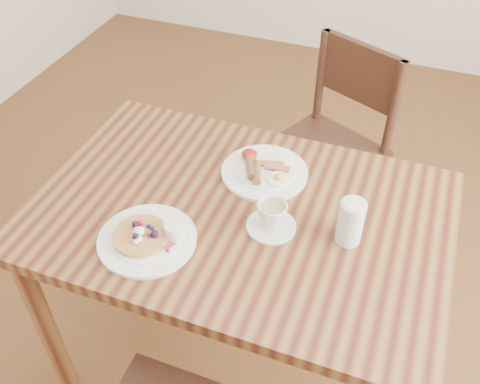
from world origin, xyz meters
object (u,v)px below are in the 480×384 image
(pancake_plate, at_px, (149,237))
(breakfast_plate, at_px, (263,171))
(chair_far, at_px, (331,141))
(teacup_saucer, at_px, (272,217))
(dining_table, at_px, (240,233))
(water_glass, at_px, (350,222))

(pancake_plate, xyz_separation_m, breakfast_plate, (0.20, 0.38, -0.00))
(chair_far, distance_m, breakfast_plate, 0.65)
(chair_far, height_order, teacup_saucer, chair_far)
(chair_far, xyz_separation_m, breakfast_plate, (-0.11, -0.59, 0.27))
(breakfast_plate, bearing_deg, pancake_plate, -117.81)
(dining_table, bearing_deg, water_glass, -0.95)
(breakfast_plate, xyz_separation_m, teacup_saucer, (0.10, -0.21, 0.03))
(pancake_plate, bearing_deg, water_glass, 21.21)
(dining_table, bearing_deg, breakfast_plate, 86.60)
(chair_far, relative_size, breakfast_plate, 3.26)
(dining_table, distance_m, chair_far, 0.79)
(pancake_plate, height_order, teacup_saucer, teacup_saucer)
(dining_table, relative_size, pancake_plate, 4.44)
(breakfast_plate, bearing_deg, dining_table, -93.40)
(dining_table, xyz_separation_m, breakfast_plate, (0.01, 0.18, 0.11))
(dining_table, xyz_separation_m, chair_far, (0.12, 0.76, -0.16))
(dining_table, height_order, teacup_saucer, teacup_saucer)
(pancake_plate, bearing_deg, chair_far, 72.30)
(dining_table, relative_size, breakfast_plate, 4.44)
(dining_table, xyz_separation_m, pancake_plate, (-0.19, -0.20, 0.11))
(breakfast_plate, relative_size, teacup_saucer, 1.93)
(chair_far, xyz_separation_m, pancake_plate, (-0.31, -0.96, 0.27))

